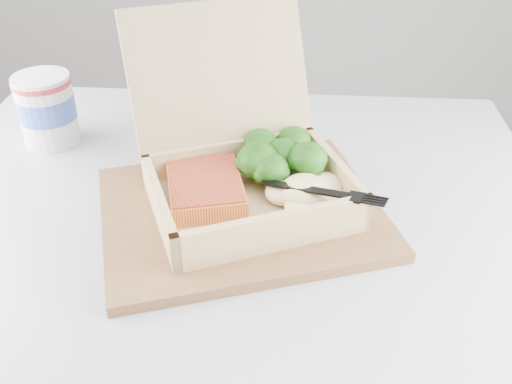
% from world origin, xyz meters
% --- Properties ---
extents(cafe_table, '(0.90, 0.90, 0.73)m').
position_xyz_m(cafe_table, '(-0.60, 0.54, 0.54)').
color(cafe_table, black).
rests_on(cafe_table, floor).
extents(serving_tray, '(0.40, 0.37, 0.01)m').
position_xyz_m(serving_tray, '(-0.59, 0.59, 0.74)').
color(serving_tray, brown).
rests_on(serving_tray, cafe_table).
extents(takeout_container, '(0.32, 0.33, 0.20)m').
position_xyz_m(takeout_container, '(-0.60, 0.63, 0.79)').
color(takeout_container, tan).
rests_on(takeout_container, serving_tray).
extents(salmon_fillet, '(0.12, 0.13, 0.02)m').
position_xyz_m(salmon_fillet, '(-0.63, 0.59, 0.77)').
color(salmon_fillet, orange).
rests_on(salmon_fillet, takeout_container).
extents(broccoli_pile, '(0.12, 0.12, 0.04)m').
position_xyz_m(broccoli_pile, '(-0.55, 0.66, 0.78)').
color(broccoli_pile, '#286F18').
rests_on(broccoli_pile, takeout_container).
extents(mashed_potatoes, '(0.09, 0.08, 0.03)m').
position_xyz_m(mashed_potatoes, '(-0.52, 0.61, 0.77)').
color(mashed_potatoes, beige).
rests_on(mashed_potatoes, takeout_container).
extents(plastic_fork, '(0.15, 0.06, 0.01)m').
position_xyz_m(plastic_fork, '(-0.54, 0.60, 0.78)').
color(plastic_fork, black).
rests_on(plastic_fork, mashed_potatoes).
extents(paper_cup, '(0.08, 0.08, 0.10)m').
position_xyz_m(paper_cup, '(-0.90, 0.72, 0.78)').
color(paper_cup, silver).
rests_on(paper_cup, cafe_table).
extents(receipt, '(0.11, 0.14, 0.00)m').
position_xyz_m(receipt, '(-0.59, 0.76, 0.73)').
color(receipt, silver).
rests_on(receipt, cafe_table).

